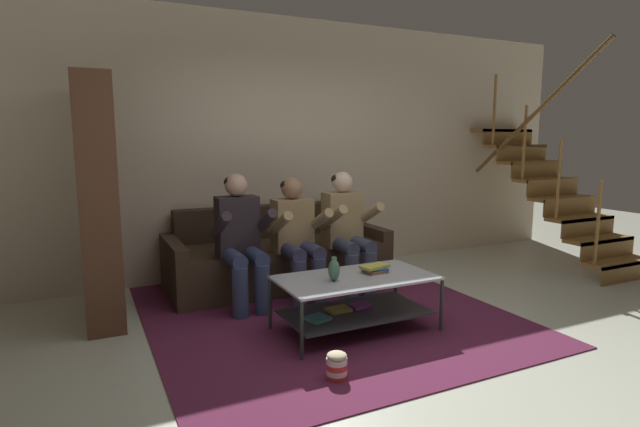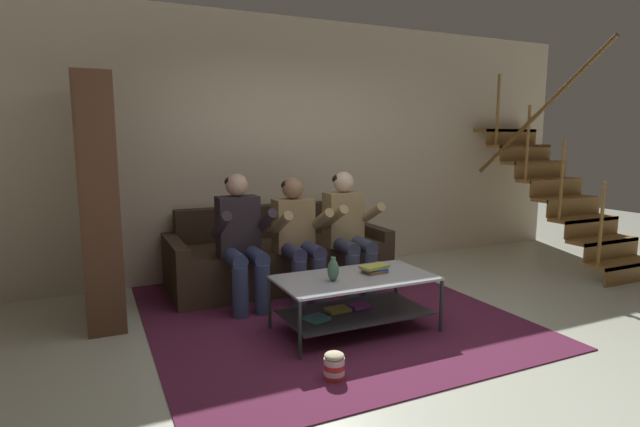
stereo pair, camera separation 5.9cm
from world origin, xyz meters
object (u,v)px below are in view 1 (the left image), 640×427
person_seated_left (241,236)px  popcorn_tub (337,366)px  person_seated_middle (297,233)px  book_stack (375,268)px  coffee_table (354,295)px  couch (277,258)px  vase (334,270)px  person_seated_right (347,227)px  bookshelf (95,230)px

person_seated_left → popcorn_tub: bearing=-85.3°
person_seated_left → person_seated_middle: bearing=-0.5°
book_stack → person_seated_middle: bearing=109.0°
coffee_table → person_seated_middle: bearing=95.5°
couch → coffee_table: couch is taller
vase → book_stack: (0.42, 0.08, -0.06)m
person_seated_middle → coffee_table: 1.02m
person_seated_left → person_seated_right: bearing=-0.1°
couch → person_seated_left: bearing=-135.1°
couch → person_seated_right: 0.87m
person_seated_middle → coffee_table: bearing=-84.5°
coffee_table → popcorn_tub: bearing=-127.4°
person_seated_right → coffee_table: (-0.46, -0.96, -0.37)m
person_seated_middle → vase: (-0.11, -0.98, -0.11)m
person_seated_right → book_stack: (-0.24, -0.91, -0.18)m
book_stack → popcorn_tub: (-0.73, -0.72, -0.39)m
person_seated_right → person_seated_left: bearing=179.9°
person_seated_left → bookshelf: 1.23m
couch → book_stack: (0.31, -1.46, 0.20)m
person_seated_right → book_stack: person_seated_right is taller
book_stack → popcorn_tub: bearing=-135.6°
bookshelf → vase: bearing=-36.4°
person_seated_middle → book_stack: bearing=-71.0°
bookshelf → book_stack: bearing=-28.8°
couch → person_seated_left: size_ratio=1.85×
coffee_table → book_stack: size_ratio=4.81×
person_seated_middle → bookshelf: 1.78m
vase → bookshelf: 2.06m
book_stack → couch: bearing=102.0°
vase → book_stack: size_ratio=0.73×
vase → book_stack: 0.43m
couch → bookshelf: (-1.76, -0.32, 0.51)m
person_seated_right → popcorn_tub: (-0.97, -1.63, -0.58)m
couch → person_seated_right: person_seated_right is taller
person_seated_middle → vase: bearing=-96.4°
person_seated_middle → popcorn_tub: size_ratio=6.34×
person_seated_right → book_stack: 0.96m
couch → book_stack: bearing=-78.0°
book_stack → popcorn_tub: 1.10m
person_seated_left → vase: person_seated_left is taller
person_seated_middle → book_stack: (0.31, -0.91, -0.17)m
popcorn_tub → bookshelf: bearing=125.8°
person_seated_middle → book_stack: 0.97m
bookshelf → couch: bearing=10.5°
person_seated_left → popcorn_tub: 1.73m
book_stack → person_seated_right: bearing=75.1°
coffee_table → couch: bearing=93.5°
person_seated_left → popcorn_tub: size_ratio=6.63×
coffee_table → book_stack: bearing=11.9°
vase → coffee_table: bearing=8.4°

